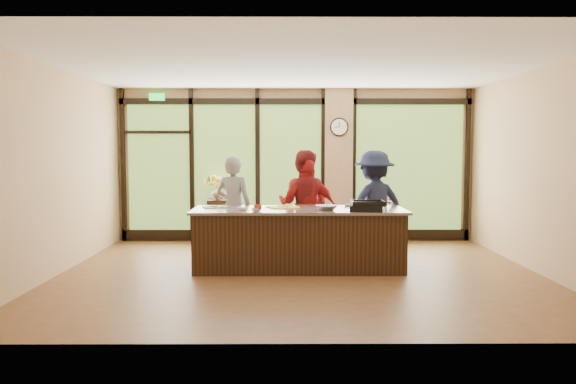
{
  "coord_description": "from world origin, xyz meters",
  "views": [
    {
      "loc": [
        -0.21,
        -8.12,
        1.82
      ],
      "look_at": [
        -0.16,
        0.4,
        1.17
      ],
      "focal_mm": 35.0,
      "sensor_mm": 36.0,
      "label": 1
    }
  ],
  "objects_px": {
    "roasting_pan": "(367,208)",
    "flower_stand": "(218,221)",
    "island_base": "(299,240)",
    "bar_cart": "(376,214)",
    "cook_right": "(374,205)",
    "cook_left": "(234,207)"
  },
  "relations": [
    {
      "from": "cook_right",
      "to": "bar_cart",
      "type": "bearing_deg",
      "value": -121.41
    },
    {
      "from": "flower_stand",
      "to": "bar_cart",
      "type": "distance_m",
      "value": 3.09
    },
    {
      "from": "bar_cart",
      "to": "cook_right",
      "type": "bearing_deg",
      "value": -79.65
    },
    {
      "from": "cook_left",
      "to": "bar_cart",
      "type": "height_order",
      "value": "cook_left"
    },
    {
      "from": "island_base",
      "to": "roasting_pan",
      "type": "height_order",
      "value": "roasting_pan"
    },
    {
      "from": "island_base",
      "to": "cook_right",
      "type": "relative_size",
      "value": 1.73
    },
    {
      "from": "roasting_pan",
      "to": "flower_stand",
      "type": "xyz_separation_m",
      "value": [
        -2.51,
        2.78,
        -0.54
      ]
    },
    {
      "from": "cook_left",
      "to": "flower_stand",
      "type": "relative_size",
      "value": 2.03
    },
    {
      "from": "island_base",
      "to": "flower_stand",
      "type": "relative_size",
      "value": 3.67
    },
    {
      "from": "cook_left",
      "to": "cook_right",
      "type": "distance_m",
      "value": 2.33
    },
    {
      "from": "roasting_pan",
      "to": "bar_cart",
      "type": "xyz_separation_m",
      "value": [
        0.58,
        2.78,
        -0.42
      ]
    },
    {
      "from": "cook_right",
      "to": "bar_cart",
      "type": "height_order",
      "value": "cook_right"
    },
    {
      "from": "cook_right",
      "to": "flower_stand",
      "type": "xyz_separation_m",
      "value": [
        -2.79,
        1.63,
        -0.48
      ]
    },
    {
      "from": "island_base",
      "to": "flower_stand",
      "type": "height_order",
      "value": "island_base"
    },
    {
      "from": "cook_right",
      "to": "island_base",
      "type": "bearing_deg",
      "value": 11.84
    },
    {
      "from": "island_base",
      "to": "bar_cart",
      "type": "height_order",
      "value": "bar_cart"
    },
    {
      "from": "cook_left",
      "to": "flower_stand",
      "type": "height_order",
      "value": "cook_left"
    },
    {
      "from": "cook_left",
      "to": "bar_cart",
      "type": "distance_m",
      "value": 3.09
    },
    {
      "from": "island_base",
      "to": "cook_left",
      "type": "height_order",
      "value": "cook_left"
    },
    {
      "from": "cook_left",
      "to": "bar_cart",
      "type": "xyz_separation_m",
      "value": [
        2.63,
        1.58,
        -0.31
      ]
    },
    {
      "from": "bar_cart",
      "to": "roasting_pan",
      "type": "bearing_deg",
      "value": -81.06
    },
    {
      "from": "island_base",
      "to": "cook_right",
      "type": "bearing_deg",
      "value": 32.92
    }
  ]
}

